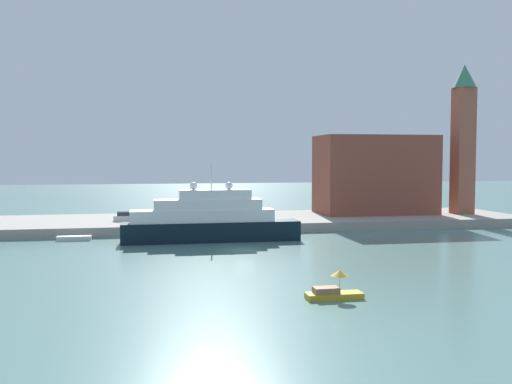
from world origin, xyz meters
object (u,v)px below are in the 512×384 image
Objects in this scene: work_barge at (74,238)px; bell_tower at (463,133)px; large_yacht at (209,221)px; parked_car at (126,217)px; person_figure at (157,218)px; harbor_building at (375,175)px; mooring_bollard at (253,221)px; small_motorboat at (333,290)px.

bell_tower is (69.63, 12.19, 16.46)m from work_barge.
large_yacht is 6.30× the size of parked_car.
person_figure is at bearing 31.23° from work_barge.
harbor_building is 18.24m from bell_tower.
harbor_building reaches higher than mooring_bollard.
large_yacht reaches higher than mooring_bollard.
mooring_bollard is (20.43, -7.90, -0.26)m from parked_car.
large_yacht reaches higher than person_figure.
bell_tower is 16.71× the size of person_figure.
person_figure is 15.77m from mooring_bollard.
parked_car is 21.91m from mooring_bollard.
bell_tower is (15.97, -4.04, 7.82)m from harbor_building.
bell_tower is 6.89× the size of parked_car.
harbor_building is 12.88× the size of person_figure.
bell_tower reaches higher than parked_car.
harbor_building reaches higher than small_motorboat.
small_motorboat reaches higher than mooring_bollard.
small_motorboat is (6.96, -35.74, -2.29)m from large_yacht.
person_figure is (-57.48, -4.82, -14.48)m from bell_tower.
large_yacht is 5.30× the size of work_barge.
large_yacht is 54.67m from bell_tower.
large_yacht is at bearing -148.57° from harbor_building.
work_barge is at bearing -172.61° from mooring_bollard.
bell_tower is 64.30m from parked_car.
person_figure reaches higher than small_motorboat.
bell_tower is at bearing 50.60° from small_motorboat.
small_motorboat is at bearing -91.32° from mooring_bollard.
parked_car is (-12.46, 16.12, -0.83)m from large_yacht.
person_figure reaches higher than parked_car.
small_motorboat is 55.39m from parked_car.
bell_tower is at bearing -14.19° from harbor_building.
harbor_building is at bearing 64.32° from small_motorboat.
mooring_bollard is at bearing 45.87° from large_yacht.
parked_car is 6.57m from person_figure.
parked_car is (-62.62, -0.73, -14.60)m from bell_tower.
work_barge is 6.04× the size of mooring_bollard.
small_motorboat is at bearing -129.40° from bell_tower.
work_barge is 0.22× the size of harbor_building.
work_barge is (-26.43, 40.40, -0.40)m from small_motorboat.
large_yacht is 15.29× the size of person_figure.
harbor_building is 29.95m from mooring_bollard.
parked_car is (-19.42, 51.86, 1.46)m from small_motorboat.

